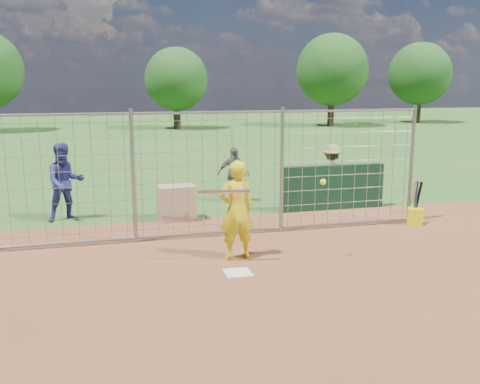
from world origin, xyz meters
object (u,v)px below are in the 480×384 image
object	(u,v)px
bystander_a	(65,182)
bystander_b	(234,174)
bucket_with_bats	(415,214)
batter	(236,210)
bystander_c	(331,173)
equipment_bin	(176,203)

from	to	relation	value
bystander_a	bystander_b	bearing A→B (deg)	-0.72
bystander_a	bucket_with_bats	distance (m)	7.80
batter	bystander_b	size ratio (longest dim) A/B	1.20
bystander_c	batter	bearing A→B (deg)	45.11
bystander_a	equipment_bin	world-z (taller)	bystander_a
bystander_a	bucket_with_bats	bearing A→B (deg)	-30.82
bystander_b	equipment_bin	distance (m)	2.32
bystander_b	batter	bearing A→B (deg)	-75.38
bucket_with_bats	bystander_b	bearing A→B (deg)	135.22
bystander_b	bucket_with_bats	size ratio (longest dim) A/B	1.50
bystander_b	equipment_bin	world-z (taller)	bystander_b
bystander_c	bucket_with_bats	size ratio (longest dim) A/B	1.55
bystander_b	bystander_c	distance (m)	2.54
equipment_bin	bystander_c	bearing A→B (deg)	7.40
bystander_a	equipment_bin	xyz separation A→B (m)	(2.41, -0.61, -0.48)
bystander_b	equipment_bin	bearing A→B (deg)	-110.43
batter	bystander_a	world-z (taller)	same
bystander_a	bystander_b	xyz separation A→B (m)	(4.12, 0.91, -0.15)
bystander_a	equipment_bin	size ratio (longest dim) A/B	2.20
bystander_c	equipment_bin	bearing A→B (deg)	9.59
batter	bystander_a	bearing A→B (deg)	-55.94
bystander_a	bucket_with_bats	world-z (taller)	bystander_a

